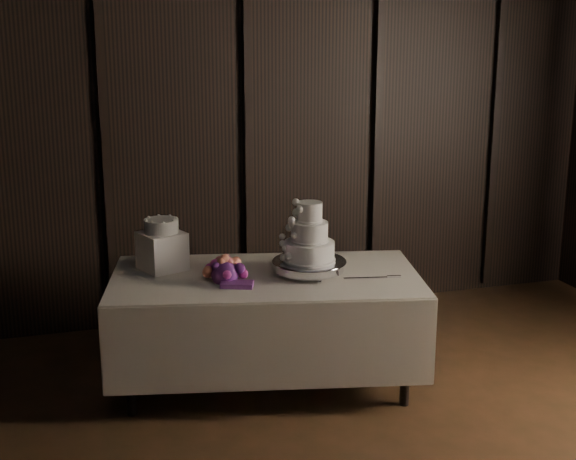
{
  "coord_description": "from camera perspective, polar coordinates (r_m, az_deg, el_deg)",
  "views": [
    {
      "loc": [
        -1.56,
        -2.61,
        2.33
      ],
      "look_at": [
        -0.08,
        2.15,
        1.05
      ],
      "focal_mm": 50.0,
      "sensor_mm": 36.0,
      "label": 1
    }
  ],
  "objects": [
    {
      "name": "cake_knife",
      "position": [
        5.13,
        5.52,
        -3.41
      ],
      "size": [
        0.37,
        0.1,
        0.01
      ],
      "primitive_type": "cube",
      "rotation": [
        0.0,
        0.0,
        -0.21
      ],
      "color": "silver",
      "rests_on": "display_table"
    },
    {
      "name": "cake_stand",
      "position": [
        5.19,
        1.52,
        -2.69
      ],
      "size": [
        0.56,
        0.56,
        0.09
      ],
      "primitive_type": "cylinder",
      "rotation": [
        0.0,
        0.0,
        0.18
      ],
      "color": "silver",
      "rests_on": "display_table"
    },
    {
      "name": "box_pedestal",
      "position": [
        5.34,
        -8.93,
        -1.48
      ],
      "size": [
        0.34,
        0.34,
        0.25
      ],
      "primitive_type": "cube",
      "rotation": [
        0.0,
        0.0,
        0.36
      ],
      "color": "white",
      "rests_on": "display_table"
    },
    {
      "name": "display_table",
      "position": [
        5.3,
        -1.56,
        -6.77
      ],
      "size": [
        2.17,
        1.45,
        0.76
      ],
      "rotation": [
        0.0,
        0.0,
        -0.22
      ],
      "color": "beige",
      "rests_on": "ground"
    },
    {
      "name": "wedding_cake",
      "position": [
        5.11,
        1.29,
        -0.64
      ],
      "size": [
        0.36,
        0.32,
        0.39
      ],
      "rotation": [
        0.0,
        0.0,
        0.03
      ],
      "color": "white",
      "rests_on": "cake_stand"
    },
    {
      "name": "bouquet",
      "position": [
        5.05,
        -4.53,
        -2.93
      ],
      "size": [
        0.44,
        0.5,
        0.2
      ],
      "primitive_type": null,
      "rotation": [
        0.0,
        0.0,
        -0.38
      ],
      "color": "#CB545C",
      "rests_on": "display_table"
    },
    {
      "name": "room",
      "position": [
        3.15,
        13.13,
        -1.29
      ],
      "size": [
        6.08,
        7.08,
        3.08
      ],
      "color": "black",
      "rests_on": "ground"
    },
    {
      "name": "small_cake",
      "position": [
        5.29,
        -9.0,
        0.29
      ],
      "size": [
        0.3,
        0.3,
        0.09
      ],
      "primitive_type": "cylinder",
      "rotation": [
        0.0,
        0.0,
        0.44
      ],
      "color": "white",
      "rests_on": "box_pedestal"
    }
  ]
}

